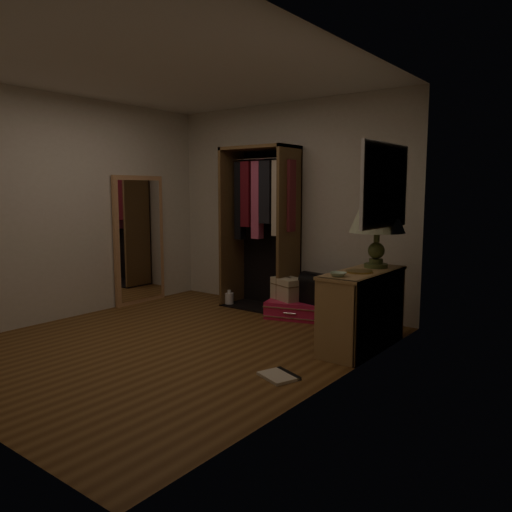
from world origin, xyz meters
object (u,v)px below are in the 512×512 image
(train_case, at_px, (288,289))
(console_bookshelf, at_px, (364,307))
(floor_mirror, at_px, (139,240))
(black_bag, at_px, (315,287))
(open_wardrobe, at_px, (263,213))
(table_lamp, at_px, (377,218))
(white_jug, at_px, (229,299))
(pink_suitcase, at_px, (296,309))

(train_case, bearing_deg, console_bookshelf, -3.61)
(floor_mirror, relative_size, train_case, 3.73)
(floor_mirror, xyz_separation_m, black_bag, (2.34, 0.63, -0.46))
(open_wardrobe, height_order, black_bag, open_wardrobe)
(open_wardrobe, relative_size, table_lamp, 3.04)
(black_bag, bearing_deg, console_bookshelf, -22.76)
(console_bookshelf, relative_size, floor_mirror, 0.66)
(train_case, bearing_deg, open_wardrobe, -178.96)
(open_wardrobe, xyz_separation_m, floor_mirror, (-1.48, -0.77, -0.37))
(open_wardrobe, relative_size, black_bag, 5.63)
(console_bookshelf, relative_size, black_bag, 3.08)
(table_lamp, xyz_separation_m, white_jug, (-2.18, 0.32, -1.16))
(console_bookshelf, distance_m, floor_mirror, 3.27)
(floor_mirror, bearing_deg, white_jug, 29.53)
(open_wardrobe, height_order, table_lamp, open_wardrobe)
(black_bag, bearing_deg, floor_mirror, -154.72)
(console_bookshelf, bearing_deg, train_case, 156.14)
(console_bookshelf, height_order, floor_mirror, floor_mirror)
(floor_mirror, xyz_separation_m, table_lamp, (3.24, 0.28, 0.39))
(open_wardrobe, distance_m, black_bag, 1.20)
(floor_mirror, distance_m, black_bag, 2.47)
(floor_mirror, relative_size, table_lamp, 2.52)
(pink_suitcase, xyz_separation_m, black_bag, (0.24, 0.03, 0.29))
(open_wardrobe, distance_m, floor_mirror, 1.71)
(floor_mirror, relative_size, white_jug, 8.38)
(open_wardrobe, bearing_deg, floor_mirror, -152.51)
(open_wardrobe, height_order, white_jug, open_wardrobe)
(floor_mirror, bearing_deg, train_case, 16.53)
(black_bag, bearing_deg, white_jug, -168.54)
(console_bookshelf, distance_m, black_bag, 1.07)
(console_bookshelf, distance_m, table_lamp, 0.89)
(console_bookshelf, relative_size, open_wardrobe, 0.55)
(black_bag, bearing_deg, pink_suitcase, -163.68)
(black_bag, bearing_deg, train_case, -164.21)
(table_lamp, bearing_deg, open_wardrobe, 164.48)
(console_bookshelf, distance_m, open_wardrobe, 2.07)
(floor_mirror, height_order, table_lamp, floor_mirror)
(console_bookshelf, relative_size, white_jug, 5.52)
(console_bookshelf, distance_m, white_jug, 2.27)
(floor_mirror, relative_size, pink_suitcase, 2.17)
(pink_suitcase, height_order, train_case, train_case)
(train_case, distance_m, black_bag, 0.35)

